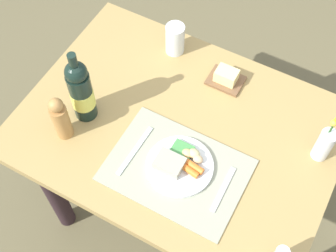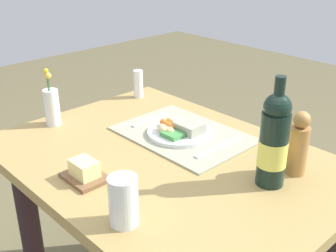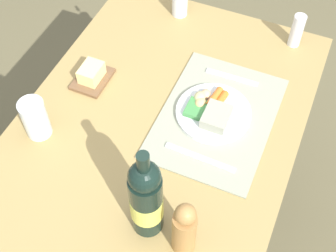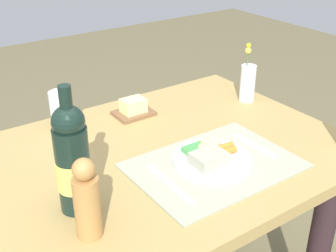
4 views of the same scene
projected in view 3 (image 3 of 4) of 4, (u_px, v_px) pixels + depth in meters
name	position (u px, v px, depth m)	size (l,w,h in m)	color
ground_plane	(163.00, 229.00, 2.01)	(8.00, 8.00, 0.00)	brown
dining_table	(161.00, 149.00, 1.51)	(1.10, 0.81, 0.78)	#A2864C
placemat	(217.00, 117.00, 1.39)	(0.45, 0.32, 0.01)	#989C83
dinner_plate	(212.00, 111.00, 1.38)	(0.23, 0.23, 0.05)	silver
fork	(200.00, 158.00, 1.29)	(0.02, 0.21, 0.01)	silver
knife	(232.00, 77.00, 1.47)	(0.02, 0.17, 0.01)	silver
salt_shaker	(297.00, 31.00, 1.53)	(0.04, 0.04, 0.12)	white
water_tumbler	(36.00, 120.00, 1.31)	(0.07, 0.07, 0.13)	silver
wine_bottle	(146.00, 199.00, 1.08)	(0.08, 0.08, 0.32)	black
butter_dish	(92.00, 75.00, 1.46)	(0.13, 0.10, 0.06)	brown
pepper_mill	(184.00, 229.00, 1.08)	(0.06, 0.06, 0.20)	#AF7D42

